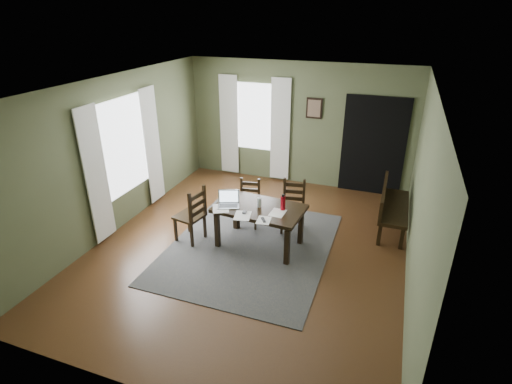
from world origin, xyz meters
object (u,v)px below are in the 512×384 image
at_px(dining_table, 259,212).
at_px(water_bottle, 283,203).
at_px(chair_end, 192,215).
at_px(chair_back_right, 293,207).
at_px(chair_back_left, 249,203).
at_px(bench, 390,204).
at_px(laptop, 229,201).

bearing_deg(dining_table, water_bottle, 10.61).
xyz_separation_m(chair_end, chair_back_right, (1.51, 0.96, -0.03)).
relative_size(dining_table, chair_back_left, 1.73).
bearing_deg(dining_table, chair_back_left, 128.68).
xyz_separation_m(chair_back_left, bench, (2.44, 0.71, 0.07)).
xyz_separation_m(dining_table, water_bottle, (0.38, 0.04, 0.21)).
distance_m(chair_end, chair_back_right, 1.79).
xyz_separation_m(chair_back_left, chair_back_right, (0.80, 0.09, 0.03)).
distance_m(chair_back_left, chair_back_right, 0.81).
bearing_deg(dining_table, bench, 38.17).
bearing_deg(water_bottle, bench, 38.42).
relative_size(chair_end, chair_back_right, 1.08).
relative_size(chair_end, laptop, 2.37).
bearing_deg(dining_table, chair_end, -163.03).
xyz_separation_m(chair_back_right, water_bottle, (0.00, -0.68, 0.39)).
bearing_deg(bench, chair_end, 116.68).
bearing_deg(chair_back_left, bench, 5.99).
distance_m(dining_table, chair_back_left, 0.78).
xyz_separation_m(dining_table, chair_back_right, (0.38, 0.72, -0.18)).
distance_m(dining_table, chair_end, 1.17).
distance_m(chair_back_left, laptop, 0.81).
xyz_separation_m(chair_back_right, laptop, (-0.89, -0.81, 0.33)).
xyz_separation_m(chair_back_left, water_bottle, (0.81, -0.58, 0.42)).
height_order(chair_back_left, chair_back_right, chair_back_right).
relative_size(chair_back_right, laptop, 2.20).
height_order(laptop, water_bottle, water_bottle).
height_order(chair_end, water_bottle, chair_end).
bearing_deg(chair_back_right, chair_back_left, 177.76).
bearing_deg(chair_back_right, bench, 11.96).
relative_size(chair_back_left, chair_back_right, 0.93).
distance_m(chair_back_left, bench, 2.54).
xyz_separation_m(dining_table, chair_back_left, (-0.42, 0.62, -0.21)).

